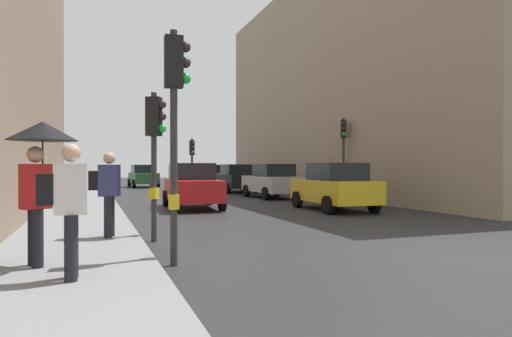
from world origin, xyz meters
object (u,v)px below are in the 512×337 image
object	(u,v)px
car_dark_suv	(236,178)
pedestrian_with_umbrella	(40,152)
car_silver_hatchback	(272,181)
car_white_compact	(212,176)
car_yellow_taxi	(334,187)
pedestrian_with_black_backpack	(68,203)
pedestrian_with_grey_backpack	(107,189)
traffic_light_near_right	(155,139)
traffic_light_near_left	(175,104)
car_red_sedan	(192,186)
traffic_light_far_median	(192,156)
traffic_light_mid_street	(343,144)
car_green_estate	(143,176)

from	to	relation	value
car_dark_suv	pedestrian_with_umbrella	distance (m)	21.78
car_silver_hatchback	pedestrian_with_umbrella	distance (m)	17.16
car_white_compact	car_yellow_taxi	xyz separation A→B (m)	(-0.08, -18.49, 0.00)
car_yellow_taxi	pedestrian_with_black_backpack	world-z (taller)	pedestrian_with_black_backpack
pedestrian_with_grey_backpack	traffic_light_near_right	bearing A→B (deg)	1.83
car_silver_hatchback	pedestrian_with_grey_backpack	xyz separation A→B (m)	(-8.51, -11.74, 0.29)
car_silver_hatchback	car_yellow_taxi	bearing A→B (deg)	-92.28
pedestrian_with_grey_backpack	traffic_light_near_left	bearing A→B (deg)	-68.12
traffic_light_near_right	car_silver_hatchback	size ratio (longest dim) A/B	0.76
traffic_light_near_left	car_red_sedan	world-z (taller)	traffic_light_near_left
car_yellow_taxi	pedestrian_with_black_backpack	xyz separation A→B (m)	(-8.83, -8.45, 0.29)
car_yellow_taxi	pedestrian_with_black_backpack	size ratio (longest dim) A/B	2.42
traffic_light_near_left	car_white_compact	xyz separation A→B (m)	(7.33, 25.87, -1.79)
traffic_light_near_right	traffic_light_near_left	size ratio (longest dim) A/B	0.84
car_red_sedan	pedestrian_with_umbrella	world-z (taller)	pedestrian_with_umbrella
car_dark_suv	pedestrian_with_grey_backpack	bearing A→B (deg)	-115.71
car_yellow_taxi	car_dark_suv	world-z (taller)	same
pedestrian_with_black_backpack	car_white_compact	bearing A→B (deg)	71.69
traffic_light_near_left	car_dark_suv	bearing A→B (deg)	69.66
car_silver_hatchback	car_dark_suv	world-z (taller)	same
traffic_light_far_median	traffic_light_near_right	size ratio (longest dim) A/B	0.99
pedestrian_with_umbrella	pedestrian_with_grey_backpack	bearing A→B (deg)	67.97
traffic_light_mid_street	car_white_compact	bearing A→B (deg)	99.92
traffic_light_near_right	pedestrian_with_umbrella	size ratio (longest dim) A/B	1.51
traffic_light_mid_street	car_green_estate	world-z (taller)	traffic_light_mid_street
car_white_compact	car_green_estate	xyz separation A→B (m)	(-4.80, 3.01, 0.00)
car_silver_hatchback	pedestrian_with_black_backpack	xyz separation A→B (m)	(-9.10, -15.27, 0.29)
traffic_light_mid_street	car_green_estate	xyz separation A→B (m)	(-7.38, 17.77, -1.83)
traffic_light_near_right	car_white_compact	xyz separation A→B (m)	(7.33, 23.37, -1.35)
car_red_sedan	car_yellow_taxi	size ratio (longest dim) A/B	1.01
pedestrian_with_umbrella	traffic_light_mid_street	bearing A→B (deg)	43.12
pedestrian_with_grey_backpack	car_yellow_taxi	bearing A→B (deg)	30.81
car_white_compact	pedestrian_with_grey_backpack	bearing A→B (deg)	-109.56
car_green_estate	pedestrian_with_grey_backpack	distance (m)	26.65
car_yellow_taxi	car_dark_suv	size ratio (longest dim) A/B	1.01
pedestrian_with_black_backpack	pedestrian_with_umbrella	bearing A→B (deg)	112.09
traffic_light_near_left	traffic_light_far_median	bearing A→B (deg)	77.10
car_yellow_taxi	car_green_estate	bearing A→B (deg)	102.36
car_silver_hatchback	pedestrian_with_grey_backpack	distance (m)	14.50
pedestrian_with_umbrella	car_white_compact	bearing A→B (deg)	70.19
car_white_compact	car_red_sedan	world-z (taller)	same
traffic_light_near_right	car_green_estate	bearing A→B (deg)	84.52
traffic_light_near_left	car_silver_hatchback	xyz separation A→B (m)	(7.52, 14.20, -1.79)
car_green_estate	pedestrian_with_black_backpack	bearing A→B (deg)	-97.83
car_red_sedan	car_green_estate	bearing A→B (deg)	89.61
car_red_sedan	traffic_light_mid_street	bearing A→B (deg)	8.71
car_silver_hatchback	car_red_sedan	world-z (taller)	same
traffic_light_near_right	pedestrian_with_umbrella	xyz separation A→B (m)	(-2.00, -2.54, -0.39)
traffic_light_near_left	car_green_estate	world-z (taller)	traffic_light_near_left
pedestrian_with_black_backpack	car_red_sedan	bearing A→B (deg)	70.12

